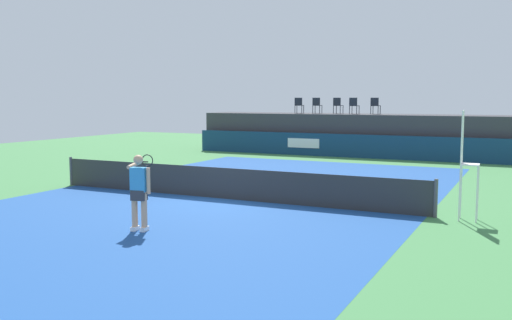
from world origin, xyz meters
TOP-DOWN VIEW (x-y plane):
  - ground_plane at (0.00, 3.00)m, footprint 48.00×48.00m
  - court_inner at (0.00, 0.00)m, footprint 12.00×22.00m
  - sponsor_wall at (-0.01, 13.50)m, footprint 18.00×0.22m
  - spectator_platform at (0.00, 15.30)m, footprint 18.00×2.80m
  - spectator_chair_far_left at (-3.62, 15.16)m, footprint 0.48×0.48m
  - spectator_chair_left at (-2.58, 15.27)m, footprint 0.45×0.45m
  - spectator_chair_center at (-1.40, 15.38)m, footprint 0.48×0.48m
  - spectator_chair_right at (-0.35, 14.93)m, footprint 0.46×0.46m
  - spectator_chair_far_right at (0.68, 15.44)m, footprint 0.46×0.46m
  - umpire_chair at (6.88, -0.00)m, footprint 0.45×0.45m
  - tennis_net at (0.00, 0.00)m, footprint 12.40×0.02m
  - net_post_near at (-6.20, 0.00)m, footprint 0.10×0.10m
  - net_post_far at (6.20, 0.00)m, footprint 0.10×0.10m
  - tennis_player at (0.27, -4.51)m, footprint 0.86×1.12m
  - tennis_ball at (-0.02, 3.86)m, footprint 0.07×0.07m

SIDE VIEW (x-z plane):
  - ground_plane at x=0.00m, z-range 0.00..0.00m
  - court_inner at x=0.00m, z-range 0.00..0.00m
  - tennis_ball at x=-0.02m, z-range 0.00..0.07m
  - tennis_net at x=0.00m, z-range 0.00..0.95m
  - net_post_near at x=-6.20m, z-range 0.00..1.00m
  - net_post_far at x=6.20m, z-range 0.00..1.00m
  - sponsor_wall at x=-0.01m, z-range 0.00..1.20m
  - tennis_player at x=0.27m, z-range 0.07..1.84m
  - spectator_platform at x=0.00m, z-range 0.00..2.20m
  - umpire_chair at x=6.88m, z-range 0.21..2.97m
  - spectator_chair_far_left at x=-3.62m, z-range 2.25..3.14m
  - spectator_chair_left at x=-2.58m, z-range 2.25..3.14m
  - spectator_chair_center at x=-1.40m, z-range 2.25..3.14m
  - spectator_chair_right at x=-0.35m, z-range 2.25..3.14m
  - spectator_chair_far_right at x=0.68m, z-range 2.25..3.14m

